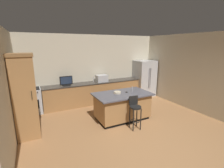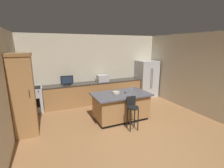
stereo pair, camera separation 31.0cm
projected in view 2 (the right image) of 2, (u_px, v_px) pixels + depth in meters
ground_plane at (150, 151)px, 3.91m from camera, size 16.69×16.69×0.00m
wall_back at (95, 69)px, 7.28m from camera, size 6.55×0.12×2.92m
wall_left at (6, 86)px, 4.22m from camera, size 0.12×4.57×2.92m
wall_right at (183, 71)px, 6.63m from camera, size 0.12×4.57×2.92m
counter_back at (95, 92)px, 7.13m from camera, size 4.25×0.62×0.93m
kitchen_island at (121, 106)px, 5.54m from camera, size 1.89×1.11×0.91m
refrigerator at (146, 79)px, 7.98m from camera, size 0.95×0.81×1.76m
range_oven at (33, 100)px, 6.15m from camera, size 0.71×0.63×0.95m
cabinet_tower at (23, 94)px, 4.42m from camera, size 0.61×0.63×2.29m
microwave at (103, 78)px, 7.13m from camera, size 0.48×0.36×0.29m
tv_monitor at (67, 81)px, 6.47m from camera, size 0.49×0.16×0.38m
sink_faucet_back at (94, 79)px, 7.08m from camera, size 0.02×0.02×0.24m
sink_faucet_island at (131, 89)px, 5.56m from camera, size 0.02×0.02×0.22m
bar_stool_center at (132, 110)px, 4.85m from camera, size 0.34×0.35×1.00m
fruit_bowl at (116, 93)px, 5.44m from camera, size 0.24×0.24×0.06m
cell_phone at (125, 92)px, 5.56m from camera, size 0.13×0.17×0.01m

